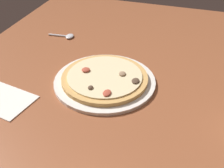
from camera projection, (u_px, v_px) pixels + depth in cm
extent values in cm
cube|color=brown|center=(120.00, 110.00, 77.14)|extent=(150.00, 110.00, 4.00)
cylinder|color=silver|center=(105.00, 81.00, 83.61)|extent=(29.06, 29.06, 1.00)
cylinder|color=tan|center=(105.00, 78.00, 82.97)|extent=(24.63, 24.63, 1.20)
cylinder|color=beige|center=(105.00, 76.00, 82.50)|extent=(21.37, 21.37, 0.40)
ellipsoid|color=#AD4733|center=(107.00, 92.00, 75.37)|extent=(2.94, 2.08, 0.58)
ellipsoid|color=#AD4733|center=(86.00, 70.00, 84.08)|extent=(2.48, 2.38, 0.72)
ellipsoid|color=#937556|center=(122.00, 74.00, 82.54)|extent=(2.26, 1.96, 0.58)
ellipsoid|color=#4C3828|center=(136.00, 81.00, 79.68)|extent=(2.76, 2.09, 0.54)
ellipsoid|color=#4C3828|center=(90.00, 87.00, 77.12)|extent=(1.70, 1.37, 0.60)
cube|color=white|center=(0.00, 98.00, 77.74)|extent=(14.27, 19.77, 0.30)
ellipsoid|color=silver|center=(70.00, 36.00, 107.25)|extent=(4.23, 3.14, 1.00)
cylinder|color=silver|center=(59.00, 35.00, 108.09)|extent=(1.42, 8.32, 0.70)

